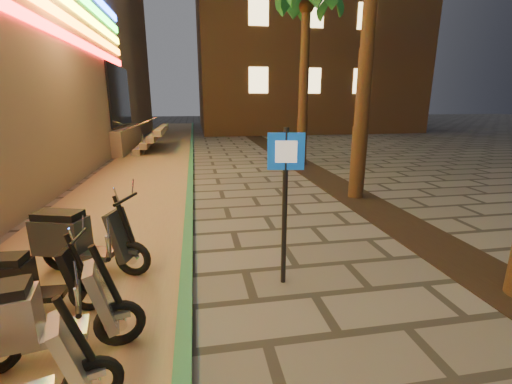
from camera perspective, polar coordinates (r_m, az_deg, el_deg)
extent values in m
cube|color=#8C7251|center=(11.89, -19.09, 1.68)|extent=(3.40, 60.00, 0.01)
cube|color=#296D42|center=(11.73, -10.89, 2.29)|extent=(0.18, 60.00, 0.10)
cube|color=black|center=(8.15, 22.33, -4.50)|extent=(1.20, 40.00, 0.02)
cube|color=black|center=(19.82, -21.74, 14.62)|extent=(0.08, 5.00, 3.00)
cube|color=gray|center=(20.40, -26.83, 7.84)|extent=(5.00, 6.00, 1.20)
cube|color=gray|center=(19.81, -18.29, 7.21)|extent=(0.35, 5.00, 0.30)
cube|color=gray|center=(19.72, -17.35, 8.13)|extent=(0.35, 5.00, 0.30)
cube|color=gray|center=(19.65, -16.39, 9.06)|extent=(0.35, 5.00, 0.30)
cube|color=gray|center=(19.59, -15.43, 10.00)|extent=(0.35, 5.00, 0.30)
cylinder|color=silver|center=(17.80, -20.75, 9.77)|extent=(2.09, 0.06, 0.81)
cylinder|color=silver|center=(21.73, -18.88, 10.71)|extent=(2.09, 0.06, 0.81)
cube|color=#FFDB8C|center=(25.89, 0.42, 18.14)|extent=(1.40, 0.06, 1.80)
cube|color=#FFDB8C|center=(26.90, 9.25, 17.84)|extent=(1.40, 0.06, 1.80)
cube|color=#FFDB8C|center=(28.44, 17.25, 17.22)|extent=(1.40, 0.06, 1.80)
cube|color=#FFDB8C|center=(26.52, 0.44, 27.89)|extent=(1.40, 0.06, 1.80)
cube|color=#FFDB8C|center=(27.51, 9.69, 27.23)|extent=(1.40, 0.06, 1.80)
cube|color=#FFDB8C|center=(29.02, 18.01, 26.10)|extent=(1.40, 0.06, 1.80)
cylinder|color=#472D19|center=(9.48, 17.50, 16.00)|extent=(0.40, 0.40, 5.70)
cylinder|color=#472D19|center=(14.12, 7.93, 16.48)|extent=(0.40, 0.40, 5.95)
sphere|color=#472D19|center=(14.52, 8.41, 28.29)|extent=(0.56, 0.56, 0.56)
cone|color=#1B591F|center=(15.48, 7.95, 29.19)|extent=(2.00, 0.93, 1.52)
cylinder|color=black|center=(4.75, 4.79, -2.86)|extent=(0.07, 0.07, 2.24)
cube|color=#0D48B2|center=(4.55, 5.02, 6.75)|extent=(0.49, 0.11, 0.49)
cube|color=white|center=(4.53, 5.05, 6.71)|extent=(0.28, 0.07, 0.29)
torus|color=black|center=(3.61, -25.44, -26.77)|extent=(0.51, 0.24, 0.50)
cylinder|color=silver|center=(3.61, -25.44, -26.77)|extent=(0.16, 0.13, 0.13)
cube|color=silver|center=(3.41, -28.54, -22.84)|extent=(0.36, 0.44, 0.68)
cylinder|color=black|center=(3.30, -27.74, -20.04)|extent=(0.27, 0.14, 0.71)
cylinder|color=black|center=(3.14, -27.54, -15.29)|extent=(0.21, 0.54, 0.04)
cube|color=silver|center=(3.53, -25.67, -25.35)|extent=(0.24, 0.19, 0.06)
torus|color=black|center=(4.18, -21.69, -19.63)|extent=(0.54, 0.21, 0.53)
cylinder|color=silver|center=(4.18, -21.69, -19.63)|extent=(0.16, 0.13, 0.14)
cube|color=#ABAAB3|center=(4.23, -30.16, -19.65)|extent=(0.62, 0.46, 0.08)
cube|color=#ABAAB3|center=(4.01, -24.31, -15.65)|extent=(0.35, 0.46, 0.72)
cylinder|color=black|center=(3.91, -23.57, -12.96)|extent=(0.29, 0.13, 0.76)
cylinder|color=black|center=(3.77, -23.30, -8.46)|extent=(0.16, 0.59, 0.05)
cube|color=#ABAAB3|center=(4.12, -21.87, -18.21)|extent=(0.25, 0.19, 0.06)
torus|color=black|center=(5.34, -36.78, -14.24)|extent=(0.47, 0.11, 0.47)
cylinder|color=silver|center=(5.34, -36.78, -14.24)|extent=(0.13, 0.09, 0.13)
torus|color=black|center=(4.94, -26.20, -14.99)|extent=(0.47, 0.11, 0.47)
cylinder|color=silver|center=(4.94, -26.20, -14.99)|extent=(0.13, 0.09, 0.13)
cube|color=black|center=(5.10, -31.86, -14.30)|extent=(0.50, 0.32, 0.07)
cube|color=black|center=(5.19, -36.53, -11.77)|extent=(0.64, 0.36, 0.45)
cube|color=black|center=(4.84, -28.05, -11.76)|extent=(0.25, 0.37, 0.63)
cylinder|color=black|center=(4.75, -27.60, -9.85)|extent=(0.25, 0.07, 0.66)
cylinder|color=black|center=(4.63, -27.50, -6.62)|extent=(0.06, 0.52, 0.04)
cube|color=black|center=(4.89, -26.35, -13.89)|extent=(0.20, 0.13, 0.05)
torus|color=black|center=(6.17, -29.97, -8.93)|extent=(0.57, 0.27, 0.56)
cylinder|color=silver|center=(6.17, -29.97, -8.93)|extent=(0.18, 0.15, 0.15)
torus|color=black|center=(5.54, -19.80, -10.37)|extent=(0.57, 0.27, 0.56)
cylinder|color=silver|center=(5.54, -19.80, -10.37)|extent=(0.18, 0.15, 0.15)
cube|color=#272A2C|center=(5.82, -25.31, -9.25)|extent=(0.68, 0.53, 0.09)
cube|color=#272A2C|center=(6.01, -29.70, -6.29)|extent=(0.84, 0.62, 0.54)
cube|color=black|center=(5.91, -30.09, -3.46)|extent=(0.74, 0.53, 0.13)
cube|color=#272A2C|center=(5.47, -21.55, -6.70)|extent=(0.40, 0.50, 0.76)
cylinder|color=black|center=(5.37, -21.06, -4.63)|extent=(0.30, 0.16, 0.80)
cylinder|color=black|center=(5.24, -20.89, -1.10)|extent=(0.23, 0.61, 0.05)
cube|color=#272A2C|center=(5.49, -19.92, -9.15)|extent=(0.27, 0.22, 0.06)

